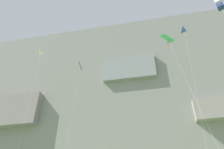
{
  "coord_description": "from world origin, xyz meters",
  "views": [
    {
      "loc": [
        4.91,
        -4.81,
        2.03
      ],
      "look_at": [
        0.19,
        18.63,
        19.21
      ],
      "focal_mm": 35.89,
      "sensor_mm": 36.0,
      "label": 1
    }
  ],
  "objects_px": {
    "kite_diamond_near_cliff": "(80,69)",
    "kite_delta_high_right": "(37,65)",
    "kite_box_mid_right": "(220,4)",
    "kite_delta_mid_left": "(188,40)",
    "kite_diamond_front_field": "(169,43)"
  },
  "relations": [
    {
      "from": "kite_diamond_near_cliff",
      "to": "kite_delta_high_right",
      "type": "distance_m",
      "value": 9.0
    },
    {
      "from": "kite_box_mid_right",
      "to": "kite_delta_high_right",
      "type": "height_order",
      "value": "kite_box_mid_right"
    },
    {
      "from": "kite_box_mid_right",
      "to": "kite_delta_mid_left",
      "type": "xyz_separation_m",
      "value": [
        -6.48,
        -0.87,
        -7.73
      ]
    },
    {
      "from": "kite_delta_mid_left",
      "to": "kite_delta_high_right",
      "type": "bearing_deg",
      "value": 177.3
    },
    {
      "from": "kite_diamond_near_cliff",
      "to": "kite_diamond_front_field",
      "type": "height_order",
      "value": "kite_diamond_near_cliff"
    },
    {
      "from": "kite_diamond_near_cliff",
      "to": "kite_diamond_front_field",
      "type": "relative_size",
      "value": 1.42
    },
    {
      "from": "kite_box_mid_right",
      "to": "kite_diamond_near_cliff",
      "type": "xyz_separation_m",
      "value": [
        -25.76,
        7.08,
        -4.18
      ]
    },
    {
      "from": "kite_diamond_near_cliff",
      "to": "kite_delta_mid_left",
      "type": "xyz_separation_m",
      "value": [
        19.29,
        -7.95,
        -3.55
      ]
    },
    {
      "from": "kite_box_mid_right",
      "to": "kite_diamond_near_cliff",
      "type": "bearing_deg",
      "value": 164.63
    },
    {
      "from": "kite_delta_high_right",
      "to": "kite_delta_mid_left",
      "type": "relative_size",
      "value": 1.02
    },
    {
      "from": "kite_box_mid_right",
      "to": "kite_diamond_near_cliff",
      "type": "height_order",
      "value": "kite_box_mid_right"
    },
    {
      "from": "kite_diamond_near_cliff",
      "to": "kite_delta_mid_left",
      "type": "relative_size",
      "value": 1.13
    },
    {
      "from": "kite_diamond_near_cliff",
      "to": "kite_diamond_front_field",
      "type": "bearing_deg",
      "value": -40.61
    },
    {
      "from": "kite_box_mid_right",
      "to": "kite_diamond_near_cliff",
      "type": "distance_m",
      "value": 27.05
    },
    {
      "from": "kite_box_mid_right",
      "to": "kite_diamond_front_field",
      "type": "distance_m",
      "value": 17.43
    }
  ]
}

